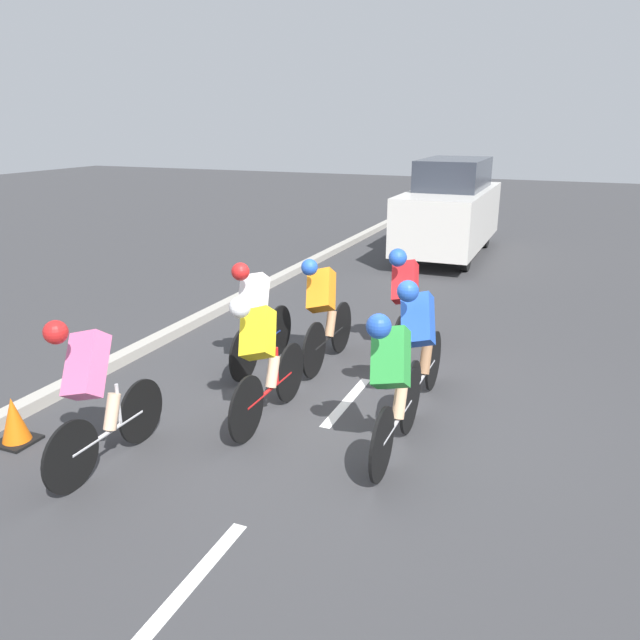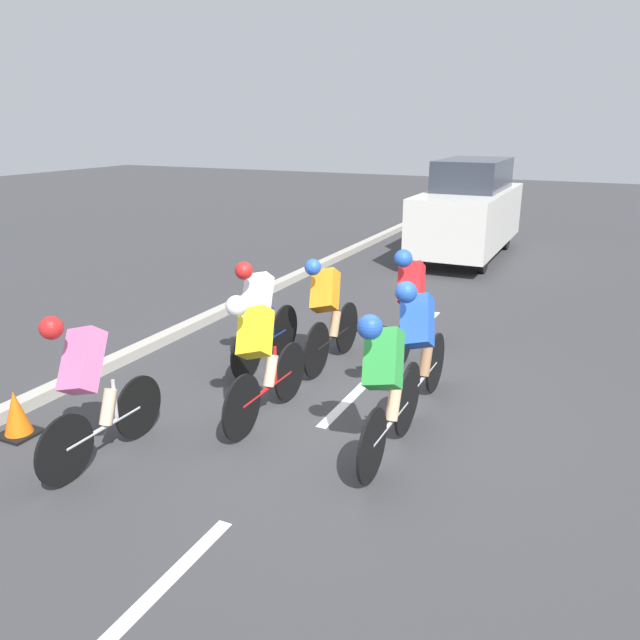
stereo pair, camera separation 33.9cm
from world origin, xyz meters
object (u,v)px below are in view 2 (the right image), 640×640
at_px(cyclist_white, 260,312).
at_px(traffic_cone, 16,414).
at_px(support_car, 469,210).
at_px(cyclist_green, 385,382).
at_px(cyclist_blue, 419,342).
at_px(cyclist_yellow, 259,354).
at_px(cyclist_orange, 328,310).
at_px(cyclist_pink, 89,384).
at_px(cyclist_red, 412,297).

distance_m(cyclist_white, traffic_cone, 3.03).
bearing_deg(support_car, cyclist_green, 98.16).
distance_m(cyclist_blue, traffic_cone, 4.26).
distance_m(cyclist_white, support_car, 8.13).
relative_size(cyclist_yellow, support_car, 0.38).
bearing_deg(support_car, cyclist_orange, 89.17).
distance_m(cyclist_green, cyclist_white, 2.69).
relative_size(cyclist_green, cyclist_white, 1.00).
relative_size(cyclist_white, support_car, 0.37).
height_order(cyclist_pink, support_car, support_car).
height_order(cyclist_green, cyclist_orange, cyclist_green).
bearing_deg(cyclist_white, cyclist_pink, 85.27).
relative_size(cyclist_green, cyclist_orange, 0.99).
xyz_separation_m(cyclist_green, cyclist_yellow, (1.47, -0.20, -0.03)).
relative_size(cyclist_green, cyclist_blue, 0.96).
bearing_deg(cyclist_blue, cyclist_green, 91.50).
height_order(cyclist_white, cyclist_red, cyclist_red).
bearing_deg(support_car, cyclist_yellow, 89.39).
bearing_deg(cyclist_green, cyclist_orange, -52.78).
bearing_deg(cyclist_yellow, traffic_cone, 33.51).
relative_size(cyclist_pink, support_car, 0.35).
bearing_deg(cyclist_pink, cyclist_red, -114.36).
xyz_separation_m(cyclist_white, cyclist_red, (-1.60, -1.31, 0.05)).
bearing_deg(cyclist_yellow, support_car, -90.61).
bearing_deg(cyclist_white, cyclist_blue, 171.08).
bearing_deg(cyclist_yellow, cyclist_red, -107.89).
height_order(support_car, traffic_cone, support_car).
height_order(cyclist_yellow, cyclist_orange, cyclist_orange).
bearing_deg(cyclist_pink, traffic_cone, -1.61).
distance_m(cyclist_blue, cyclist_orange, 1.66).
distance_m(cyclist_green, cyclist_orange, 2.45).
bearing_deg(cyclist_red, support_car, -83.71).
height_order(cyclist_orange, support_car, support_car).
bearing_deg(cyclist_yellow, cyclist_pink, 55.21).
xyz_separation_m(cyclist_green, support_car, (1.37, -9.58, 0.33)).
bearing_deg(cyclist_pink, cyclist_blue, -135.66).
height_order(cyclist_blue, cyclist_orange, cyclist_blue).
bearing_deg(traffic_cone, cyclist_yellow, -146.49).
bearing_deg(cyclist_yellow, cyclist_blue, -146.41).
bearing_deg(traffic_cone, cyclist_blue, -146.46).
xyz_separation_m(cyclist_yellow, support_car, (-0.10, -9.38, 0.36)).
bearing_deg(cyclist_blue, traffic_cone, 33.54).
height_order(cyclist_green, cyclist_white, cyclist_green).
relative_size(cyclist_blue, cyclist_red, 1.07).
relative_size(cyclist_white, cyclist_orange, 1.00).
bearing_deg(cyclist_orange, traffic_cone, 56.56).
distance_m(cyclist_pink, cyclist_orange, 3.30).
bearing_deg(cyclist_white, cyclist_yellow, 120.02).
relative_size(cyclist_white, cyclist_blue, 0.97).
bearing_deg(support_car, cyclist_red, 96.29).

